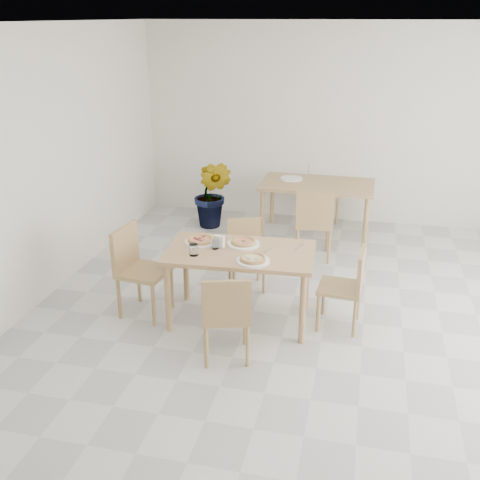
% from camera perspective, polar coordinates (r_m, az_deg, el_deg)
% --- Properties ---
extents(main_table, '(1.46, 0.89, 0.75)m').
position_cam_1_polar(main_table, '(5.43, 0.00, -1.95)').
color(main_table, tan).
rests_on(main_table, ground).
extents(chair_south, '(0.52, 0.52, 0.84)m').
position_cam_1_polar(chair_south, '(4.85, -1.41, -7.33)').
color(chair_south, '#9E844F').
rests_on(chair_south, ground).
extents(chair_north, '(0.50, 0.50, 0.77)m').
position_cam_1_polar(chair_north, '(6.22, 0.56, -0.88)').
color(chair_north, '#9E844F').
rests_on(chair_north, ground).
extents(chair_west, '(0.51, 0.51, 0.92)m').
position_cam_1_polar(chair_west, '(5.72, -10.49, -2.44)').
color(chair_west, '#9E844F').
rests_on(chair_west, ground).
extents(chair_east, '(0.43, 0.43, 0.82)m').
position_cam_1_polar(chair_east, '(5.47, 10.97, -4.31)').
color(chair_east, '#9E844F').
rests_on(chair_east, ground).
extents(plate_margherita, '(0.32, 0.32, 0.02)m').
position_cam_1_polar(plate_margherita, '(5.53, 0.37, -0.39)').
color(plate_margherita, white).
rests_on(plate_margherita, main_table).
extents(plate_mushroom, '(0.31, 0.31, 0.02)m').
position_cam_1_polar(plate_mushroom, '(5.15, 1.34, -2.13)').
color(plate_mushroom, white).
rests_on(plate_mushroom, main_table).
extents(plate_pepperoni, '(0.32, 0.32, 0.02)m').
position_cam_1_polar(plate_pepperoni, '(5.59, -4.02, -0.19)').
color(plate_pepperoni, white).
rests_on(plate_pepperoni, main_table).
extents(pizza_margherita, '(0.32, 0.32, 0.03)m').
position_cam_1_polar(pizza_margherita, '(5.52, 0.37, -0.17)').
color(pizza_margherita, '#D7B365').
rests_on(pizza_margherita, plate_margherita).
extents(pizza_mushroom, '(0.29, 0.29, 0.03)m').
position_cam_1_polar(pizza_mushroom, '(5.14, 1.34, -1.90)').
color(pizza_mushroom, '#D7B365').
rests_on(pizza_mushroom, plate_mushroom).
extents(pizza_pepperoni, '(0.31, 0.31, 0.03)m').
position_cam_1_polar(pizza_pepperoni, '(5.58, -4.03, 0.04)').
color(pizza_pepperoni, '#D7B365').
rests_on(pizza_pepperoni, plate_pepperoni).
extents(tumbler_a, '(0.08, 0.08, 0.11)m').
position_cam_1_polar(tumbler_a, '(5.29, -4.73, -1.00)').
color(tumbler_a, white).
rests_on(tumbler_a, main_table).
extents(tumbler_b, '(0.07, 0.07, 0.09)m').
position_cam_1_polar(tumbler_b, '(5.42, -2.54, -0.46)').
color(tumbler_b, white).
rests_on(tumbler_b, main_table).
extents(napkin_holder, '(0.12, 0.08, 0.13)m').
position_cam_1_polar(napkin_holder, '(5.43, -2.13, -0.21)').
color(napkin_holder, silver).
rests_on(napkin_holder, main_table).
extents(fork_a, '(0.08, 0.19, 0.01)m').
position_cam_1_polar(fork_a, '(5.49, 5.98, -0.75)').
color(fork_a, silver).
rests_on(fork_a, main_table).
extents(fork_b, '(0.06, 0.18, 0.01)m').
position_cam_1_polar(fork_b, '(5.41, 2.94, -1.01)').
color(fork_b, silver).
rests_on(fork_b, main_table).
extents(second_table, '(1.51, 0.87, 0.75)m').
position_cam_1_polar(second_table, '(7.69, 7.84, 5.16)').
color(second_table, '#9E844F').
rests_on(second_table, ground).
extents(chair_back_s, '(0.51, 0.51, 0.91)m').
position_cam_1_polar(chair_back_s, '(6.92, 7.53, 2.05)').
color(chair_back_s, '#9E844F').
rests_on(chair_back_s, ground).
extents(chair_back_n, '(0.52, 0.52, 0.83)m').
position_cam_1_polar(chair_back_n, '(8.43, 8.36, 5.31)').
color(chair_back_n, '#9E844F').
rests_on(chair_back_n, ground).
extents(plate_empty, '(0.31, 0.31, 0.02)m').
position_cam_1_polar(plate_empty, '(7.81, 5.24, 6.24)').
color(plate_empty, white).
rests_on(plate_empty, second_table).
extents(potted_plant, '(0.61, 0.53, 0.99)m').
position_cam_1_polar(potted_plant, '(7.99, -2.78, 4.69)').
color(potted_plant, '#32601C').
rests_on(potted_plant, ground).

